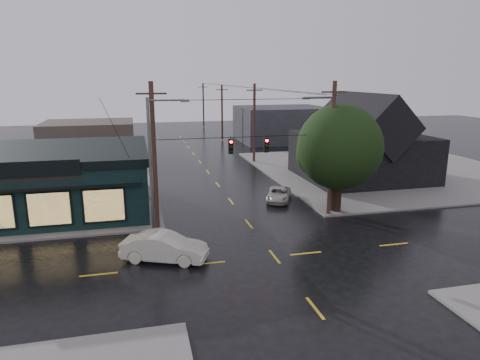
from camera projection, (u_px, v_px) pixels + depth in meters
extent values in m
plane|color=black|center=(274.00, 257.00, 25.43)|extent=(160.00, 160.00, 0.00)
cube|color=slate|center=(2.00, 191.00, 39.70)|extent=(28.00, 28.00, 0.15)
cube|color=slate|center=(386.00, 170.00, 48.91)|extent=(28.00, 28.00, 0.15)
cube|color=black|center=(43.00, 183.00, 33.73)|extent=(16.00, 12.00, 4.20)
cube|color=black|center=(39.00, 153.00, 33.16)|extent=(16.30, 12.30, 0.60)
cube|color=#FF1E14|center=(20.00, 170.00, 27.41)|extent=(7.00, 0.16, 0.90)
cube|color=black|center=(361.00, 156.00, 44.38)|extent=(12.00, 11.00, 4.50)
cylinder|color=black|center=(337.00, 189.00, 33.29)|extent=(0.70, 0.70, 3.59)
sphere|color=black|center=(340.00, 147.00, 32.52)|extent=(6.54, 6.54, 6.54)
cylinder|color=black|center=(247.00, 137.00, 30.09)|extent=(13.00, 0.04, 0.04)
cube|color=#41362F|center=(89.00, 137.00, 59.47)|extent=(12.00, 10.00, 4.40)
cube|color=#28282D|center=(282.00, 124.00, 70.95)|extent=(14.00, 12.00, 5.60)
imported|color=beige|center=(164.00, 247.00, 24.74)|extent=(5.24, 3.52, 1.63)
imported|color=#B6B0A8|center=(279.00, 194.00, 36.82)|extent=(3.35, 4.46, 1.12)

